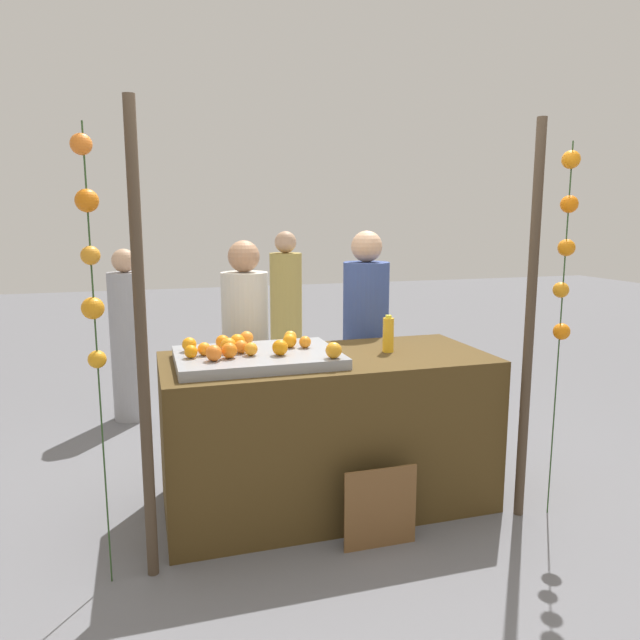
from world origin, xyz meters
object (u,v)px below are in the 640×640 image
Objects in this scene: stall_counter at (327,431)px; orange_1 at (189,345)px; chalkboard_sign at (380,509)px; orange_0 at (223,342)px; vendor_right at (365,352)px; vendor_left at (246,364)px; juice_bottle at (388,335)px.

stall_counter is 1.00m from orange_1.
stall_counter is 4.25× the size of chalkboard_sign.
vendor_right is (1.13, 0.56, -0.26)m from orange_0.
vendor_left is (-0.50, 1.29, 0.53)m from chalkboard_sign.
chalkboard_sign is 1.48m from vendor_left.
vendor_right reaches higher than vendor_left.
orange_1 is at bearing -125.41° from vendor_left.
vendor_right is at bearing 80.66° from juice_bottle.
vendor_left is at bearing 68.07° from orange_0.
vendor_left is at bearing 178.75° from vendor_right.
stall_counter reaches higher than chalkboard_sign.
vendor_left is 0.96× the size of vendor_right.
orange_1 is at bearing -172.94° from orange_0.
vendor_left reaches higher than juice_bottle.
vendor_left is 0.89m from vendor_right.
orange_0 is at bearing -153.51° from vendor_right.
orange_0 is 1.29m from vendor_right.
chalkboard_sign is at bearing -43.98° from orange_0.
stall_counter is 23.49× the size of orange_1.
orange_0 is 1.31m from chalkboard_sign.
vendor_left is (0.23, 0.58, -0.29)m from orange_0.
orange_1 is (-0.81, 0.11, 0.57)m from stall_counter.
juice_bottle is (0.40, 0.01, 0.58)m from stall_counter.
orange_0 is at bearing 167.78° from stall_counter.
stall_counter is 0.92m from vendor_right.
vendor_left reaches higher than chalkboard_sign.
orange_1 is at bearing 175.51° from juice_bottle.
chalkboard_sign is 0.28× the size of vendor_right.
juice_bottle is 0.74m from vendor_right.
orange_0 is 0.05× the size of vendor_left.
orange_0 is 0.69m from vendor_left.
chalkboard_sign is at bearing -36.30° from orange_1.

